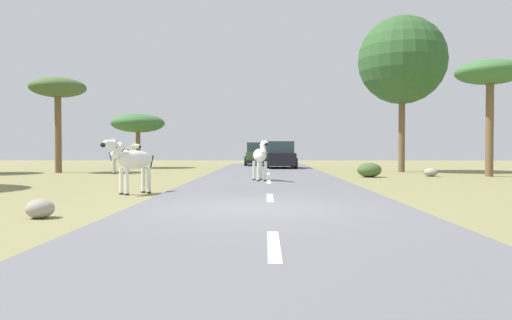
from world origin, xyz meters
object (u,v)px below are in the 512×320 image
Objects in this scene: zebra_2 at (123,155)px; car_0 at (258,155)px; zebra_1 at (132,161)px; car_1 at (280,156)px; tree_3 at (402,61)px; rock_1 at (431,172)px; tree_0 at (490,75)px; rock_0 at (40,209)px; zebra_0 at (260,156)px; tree_5 at (138,124)px; bush_0 at (369,170)px; tree_4 at (58,90)px.

car_0 is at bearing 153.71° from zebra_2.
car_0 is at bearing -55.78° from zebra_1.
car_0 is 1.01× the size of car_1.
tree_3 is at bearing 101.50° from zebra_2.
rock_1 is at bearing -88.29° from tree_3.
tree_0 is 20.73m from rock_0.
car_1 is 13.61m from tree_0.
car_0 reaches higher than zebra_0.
tree_3 is at bearing -18.55° from tree_5.
zebra_0 is 0.19× the size of tree_3.
zebra_2 is 2.58× the size of rock_1.
tree_3 is (7.84, 8.48, 5.23)m from zebra_0.
zebra_1 is 12.07m from bush_0.
tree_3 is 16.82× the size of rock_0.
zebra_0 is 0.33× the size of tree_4.
zebra_1 is at bearing -75.49° from tree_5.
bush_0 is at bearing -13.46° from tree_4.
tree_0 reaches higher than zebra_2.
tree_0 is 5.28m from rock_1.
car_1 is at bearing -109.99° from zebra_0.
car_0 is 0.86× the size of tree_4.
car_0 is 15.90m from tree_4.
zebra_0 is 0.38× the size of car_0.
zebra_1 is 0.18× the size of tree_3.
zebra_2 is at bearing -142.11° from car_1.
zebra_1 is 0.44× the size of tree_5.
tree_0 is 21.69m from tree_5.
rock_0 is at bearing 127.06° from zebra_1.
car_1 reaches higher than bush_0.
zebra_1 reaches higher than bush_0.
rock_0 is (-14.63, -13.95, -4.56)m from tree_0.
tree_5 reaches higher than zebra_2.
car_1 is 0.81× the size of tree_0.
tree_5 is 24.51m from rock_0.
zebra_2 is 14.04m from car_0.
car_1 reaches higher than zebra_2.
bush_0 is at bearing -119.48° from tree_3.
tree_5 is (-19.20, 9.95, -1.71)m from tree_0.
zebra_2 is 0.34× the size of tree_4.
car_0 is 28.58m from rock_0.
zebra_2 is 18.43m from tree_0.
zebra_0 is 18.42m from car_0.
tree_3 is 2.36× the size of tree_5.
tree_0 is at bearing -0.83° from rock_1.
rock_0 is at bearing -136.37° from tree_0.
zebra_2 is 15.37m from rock_1.
bush_0 is (5.38, -15.07, -0.52)m from car_0.
tree_5 is at bearing 69.50° from tree_4.
zebra_2 is at bearing -171.20° from tree_3.
car_1 reaches higher than zebra_1.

